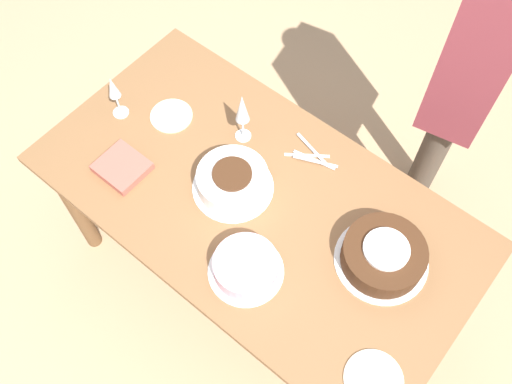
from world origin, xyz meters
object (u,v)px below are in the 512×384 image
cake_front_chocolate (383,255)px  person_cutting (474,66)px  cake_back_decorated (246,267)px  wine_glass_near (113,90)px  cake_center_white (233,181)px  wine_glass_far (242,110)px

cake_front_chocolate → person_cutting: person_cutting is taller
cake_back_decorated → wine_glass_near: wine_glass_near is taller
cake_center_white → person_cutting: 0.96m
cake_back_decorated → wine_glass_far: size_ratio=1.08×
cake_front_chocolate → cake_back_decorated: size_ratio=1.24×
wine_glass_near → person_cutting: size_ratio=0.12×
cake_front_chocolate → wine_glass_near: (1.13, 0.12, 0.09)m
cake_center_white → cake_back_decorated: cake_center_white is taller
person_cutting → wine_glass_far: bearing=-51.6°
cake_center_white → wine_glass_far: (0.12, -0.20, 0.12)m
cake_back_decorated → person_cutting: bearing=-100.2°
wine_glass_near → cake_front_chocolate: bearing=-173.9°
cake_back_decorated → person_cutting: 1.09m
cake_front_chocolate → cake_back_decorated: 0.46m
cake_center_white → wine_glass_near: size_ratio=1.46×
wine_glass_near → wine_glass_far: bearing=-153.7°
cake_back_decorated → person_cutting: size_ratio=0.16×
wine_glass_near → cake_center_white: bearing=-177.8°
cake_front_chocolate → wine_glass_near: wine_glass_near is taller
cake_front_chocolate → wine_glass_far: size_ratio=1.34×
cake_front_chocolate → wine_glass_far: (0.69, -0.10, 0.12)m
cake_center_white → cake_back_decorated: size_ratio=1.16×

